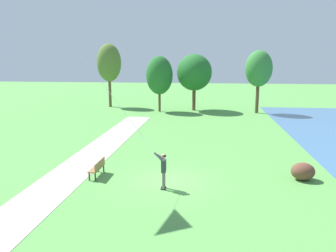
{
  "coord_description": "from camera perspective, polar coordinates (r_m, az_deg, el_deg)",
  "views": [
    {
      "loc": [
        1.63,
        -16.63,
        6.41
      ],
      "look_at": [
        -0.06,
        0.53,
        2.79
      ],
      "focal_mm": 37.09,
      "sensor_mm": 36.0,
      "label": 1
    }
  ],
  "objects": [
    {
      "name": "tree_horizon_far",
      "position": [
        39.58,
        4.35,
        8.76
      ],
      "size": [
        3.93,
        4.37,
        6.35
      ],
      "color": "brown",
      "rests_on": "ground"
    },
    {
      "name": "tree_treeline_right",
      "position": [
        42.71,
        -9.67,
        10.17
      ],
      "size": [
        2.92,
        2.6,
        7.57
      ],
      "color": "brown",
      "rests_on": "ground"
    },
    {
      "name": "tree_treeline_left",
      "position": [
        38.83,
        14.69,
        9.05
      ],
      "size": [
        2.89,
        2.6,
        6.75
      ],
      "color": "brown",
      "rests_on": "ground"
    },
    {
      "name": "lakeside_shrub",
      "position": [
        19.3,
        21.29,
        -6.97
      ],
      "size": [
        1.2,
        1.02,
        0.91
      ],
      "primitive_type": "ellipsoid",
      "color": "brown",
      "rests_on": "ground"
    },
    {
      "name": "person_kite_flyer",
      "position": [
        16.66,
        -0.78,
        -6.92
      ],
      "size": [
        0.62,
        0.52,
        1.83
      ],
      "color": "#232328",
      "rests_on": "ground"
    },
    {
      "name": "walkway_path",
      "position": [
        20.92,
        -14.4,
        -6.36
      ],
      "size": [
        3.69,
        32.07,
        0.02
      ],
      "primitive_type": "cube",
      "rotation": [
        0.0,
        0.0,
        -0.04
      ],
      "color": "#ADA393",
      "rests_on": "ground"
    },
    {
      "name": "tree_lakeside_near",
      "position": [
        38.65,
        -1.42,
        8.32
      ],
      "size": [
        2.94,
        2.83,
        6.16
      ],
      "color": "brown",
      "rests_on": "ground"
    },
    {
      "name": "ground_plane",
      "position": [
        17.89,
        0.03,
        -9.14
      ],
      "size": [
        120.0,
        120.0,
        0.0
      ],
      "primitive_type": "plane",
      "color": "#569947"
    },
    {
      "name": "park_bench_near_walkway",
      "position": [
        18.85,
        -11.46,
        -6.63
      ],
      "size": [
        0.5,
        1.52,
        0.88
      ],
      "color": "olive",
      "rests_on": "ground"
    }
  ]
}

